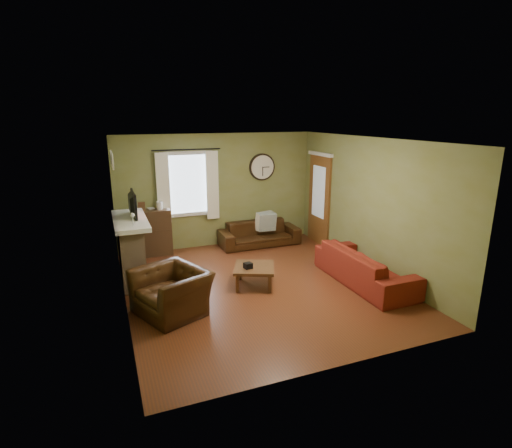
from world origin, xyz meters
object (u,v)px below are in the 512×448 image
object	(u,v)px
armchair	(171,292)
sofa_red	(364,266)
sofa_brown	(259,233)
bookshelf	(151,233)
coffee_table	(254,276)

from	to	relation	value
armchair	sofa_red	bearing A→B (deg)	63.88
armchair	sofa_brown	bearing A→B (deg)	112.40
bookshelf	sofa_brown	size ratio (longest dim) A/B	0.54
bookshelf	armchair	distance (m)	2.84
armchair	coffee_table	xyz separation A→B (m)	(1.56, 0.47, -0.16)
bookshelf	armchair	size ratio (longest dim) A/B	0.95
armchair	coffee_table	bearing A→B (deg)	82.75
sofa_brown	coffee_table	xyz separation A→B (m)	(-0.97, -2.18, -0.09)
coffee_table	armchair	bearing A→B (deg)	-163.26
armchair	bookshelf	bearing A→B (deg)	154.90
sofa_brown	armchair	distance (m)	3.66
bookshelf	coffee_table	size ratio (longest dim) A/B	1.45
bookshelf	armchair	bearing A→B (deg)	-91.11
bookshelf	armchair	xyz separation A→B (m)	(-0.06, -2.84, -0.16)
sofa_red	coffee_table	world-z (taller)	sofa_red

